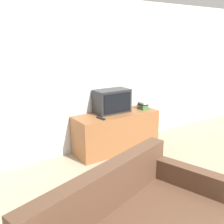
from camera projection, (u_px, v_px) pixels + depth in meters
name	position (u px, v px, depth m)	size (l,w,h in m)	color
wall_back	(84.00, 78.00, 4.43)	(9.00, 0.06, 2.60)	silver
tv_stand	(116.00, 132.00, 4.67)	(1.53, 0.55, 0.68)	brown
television	(112.00, 101.00, 4.59)	(0.62, 0.35, 0.41)	black
book_stack	(143.00, 106.00, 4.86)	(0.17, 0.20, 0.14)	#2D753D
remote_on_stand	(101.00, 118.00, 4.26)	(0.07, 0.19, 0.02)	black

